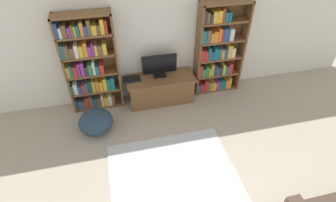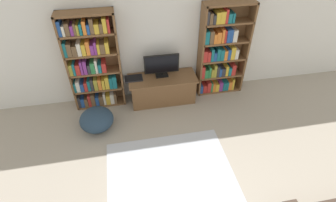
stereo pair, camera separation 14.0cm
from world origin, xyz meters
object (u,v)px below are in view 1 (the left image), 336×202
tv_stand (161,89)px  television (159,65)px  beanbag_ottoman (96,122)px  bookshelf_left (90,65)px  bookshelf_right (217,51)px  laptop (132,79)px

tv_stand → television: bearing=90.0°
tv_stand → beanbag_ottoman: 1.41m
bookshelf_left → beanbag_ottoman: (-0.03, -0.72, -0.72)m
beanbag_ottoman → bookshelf_right: bearing=16.4°
bookshelf_right → laptop: (-1.72, -0.08, -0.34)m
bookshelf_left → beanbag_ottoman: bearing=-92.7°
bookshelf_left → beanbag_ottoman: size_ratio=3.14×
tv_stand → laptop: laptop is taller
television → laptop: 0.59m
bookshelf_left → bookshelf_right: bearing=0.0°
bookshelf_left → beanbag_ottoman: bookshelf_left is taller
beanbag_ottoman → bookshelf_left: bearing=87.3°
tv_stand → laptop: 0.62m
bookshelf_right → television: bearing=-176.1°
television → beanbag_ottoman: (-1.29, -0.64, -0.58)m
bookshelf_left → television: (1.25, -0.08, -0.13)m
laptop → beanbag_ottoman: laptop is taller
laptop → beanbag_ottoman: bearing=-139.1°
tv_stand → beanbag_ottoman: bearing=-155.9°
bookshelf_left → bookshelf_right: size_ratio=1.00×
television → laptop: size_ratio=1.93×
television → beanbag_ottoman: 1.55m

